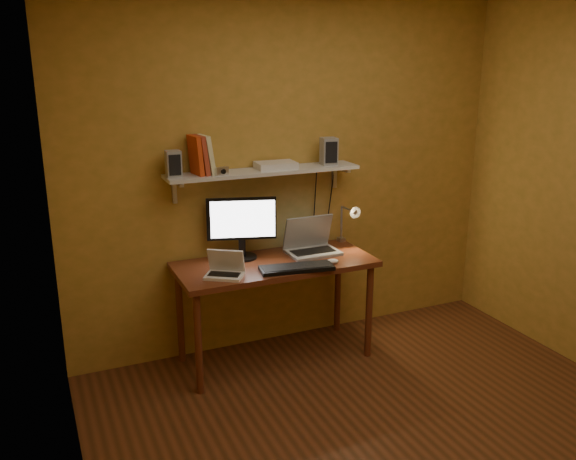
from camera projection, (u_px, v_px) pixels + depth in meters
name	position (u px, v px, depth m)	size (l,w,h in m)	color
room	(419.00, 229.00, 3.11)	(3.44, 3.24, 2.64)	brown
desk	(275.00, 273.00, 4.31)	(1.40, 0.60, 0.75)	#5F2416
wall_shelf	(264.00, 172.00, 4.29)	(1.40, 0.25, 0.21)	silver
monitor	(242.00, 225.00, 4.29)	(0.48, 0.26, 0.44)	black
laptop	(311.00, 243.00, 4.48)	(0.37, 0.27, 0.27)	gray
netbook	(225.00, 269.00, 4.00)	(0.30, 0.28, 0.18)	silver
keyboard	(297.00, 268.00, 4.12)	(0.50, 0.17, 0.03)	black
mouse	(332.00, 261.00, 4.25)	(0.09, 0.06, 0.03)	silver
desk_lamp	(349.00, 219.00, 4.59)	(0.09, 0.23, 0.38)	silver
speaker_left	(173.00, 164.00, 4.01)	(0.10, 0.10, 0.17)	gray
speaker_right	(329.00, 151.00, 4.44)	(0.11, 0.11, 0.20)	gray
books	(201.00, 155.00, 4.07)	(0.15, 0.19, 0.27)	#C53C13
shelf_camera	(222.00, 171.00, 4.07)	(0.10, 0.06, 0.06)	silver
router	(276.00, 165.00, 4.32)	(0.28, 0.19, 0.05)	silver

